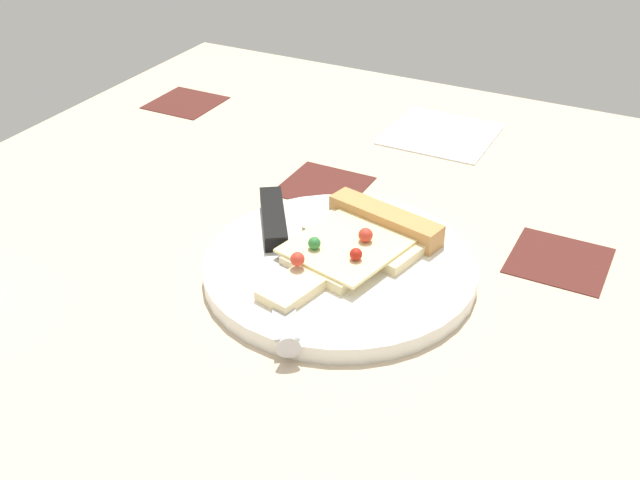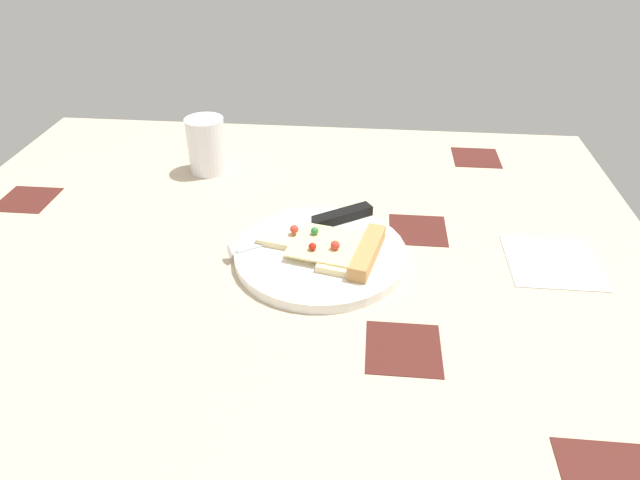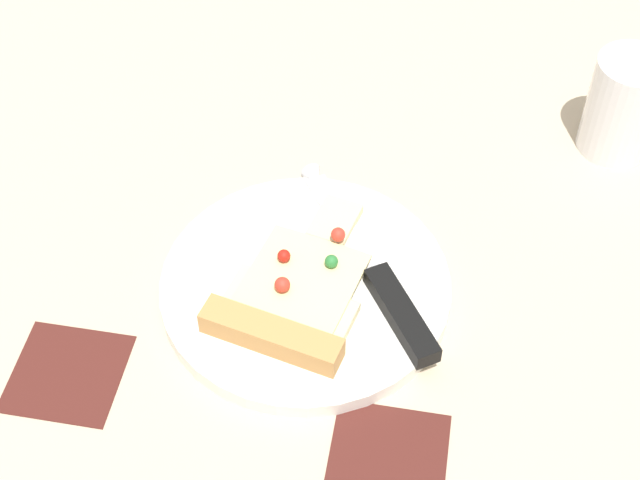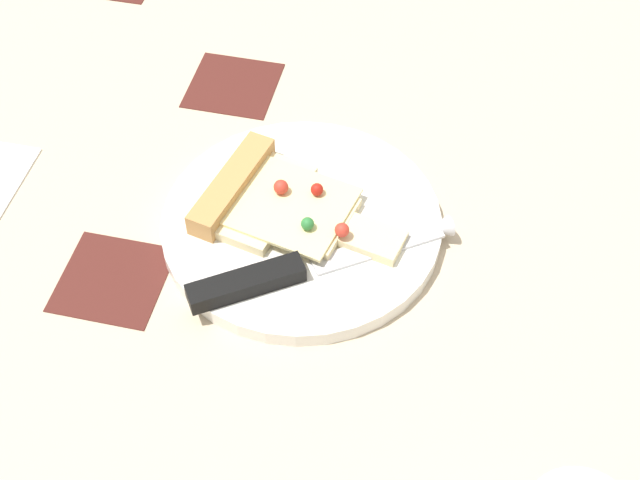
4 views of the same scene
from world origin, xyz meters
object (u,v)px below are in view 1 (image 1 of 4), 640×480
(pizza_slice, at_px, (357,242))
(knife, at_px, (276,245))
(napkin, at_px, (441,133))
(plate, at_px, (340,267))

(pizza_slice, xyz_separation_m, knife, (0.04, -0.07, -0.00))
(pizza_slice, distance_m, knife, 0.08)
(pizza_slice, xyz_separation_m, napkin, (-0.31, -0.03, -0.02))
(pizza_slice, distance_m, napkin, 0.32)
(napkin, bearing_deg, knife, -6.31)
(plate, relative_size, knife, 1.19)
(knife, bearing_deg, napkin, -130.07)
(plate, relative_size, napkin, 1.94)
(plate, height_order, knife, knife)
(plate, relative_size, pizza_slice, 1.35)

